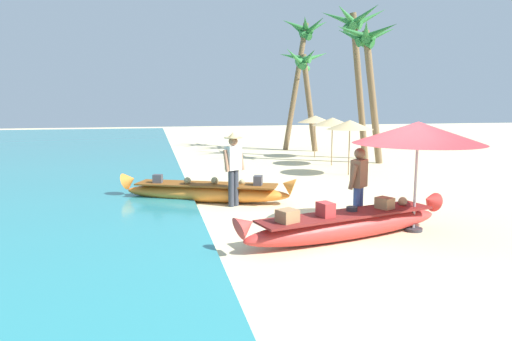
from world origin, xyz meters
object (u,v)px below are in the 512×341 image
palm_tree_mid_cluster (367,50)px  palm_tree_far_behind (303,45)px  boat_orange_midground (207,191)px  palm_tree_tall_inland (304,70)px  palm_tree_leaning_seaward (355,40)px  person_vendor_hatted (233,164)px  patio_umbrella_large (418,133)px  boat_red_foreground (347,224)px  person_tourist_customer (359,183)px

palm_tree_mid_cluster → palm_tree_far_behind: 6.14m
boat_orange_midground → palm_tree_tall_inland: size_ratio=0.84×
palm_tree_leaning_seaward → palm_tree_mid_cluster: 1.76m
palm_tree_far_behind → palm_tree_mid_cluster: bearing=-83.4°
person_vendor_hatted → patio_umbrella_large: 4.35m
boat_orange_midground → person_vendor_hatted: bearing=-48.6°
palm_tree_leaning_seaward → palm_tree_far_behind: 4.50m
person_vendor_hatted → palm_tree_tall_inland: size_ratio=0.35×
boat_orange_midground → palm_tree_leaning_seaward: palm_tree_leaning_seaward is taller
palm_tree_tall_inland → palm_tree_mid_cluster: 5.18m
patio_umbrella_large → palm_tree_tall_inland: bearing=80.0°
boat_orange_midground → palm_tree_tall_inland: 13.15m
boat_red_foreground → palm_tree_leaning_seaward: 13.35m
boat_red_foreground → palm_tree_mid_cluster: palm_tree_mid_cluster is taller
palm_tree_tall_inland → palm_tree_far_behind: size_ratio=0.76×
patio_umbrella_large → palm_tree_mid_cluster: (3.47, 9.43, 2.64)m
boat_orange_midground → person_tourist_customer: 4.19m
palm_tree_far_behind → person_tourist_customer: bearing=-104.1°
boat_red_foreground → palm_tree_far_behind: bearing=74.7°
boat_orange_midground → palm_tree_mid_cluster: size_ratio=0.78×
palm_tree_mid_cluster → boat_red_foreground: bearing=-117.3°
patio_umbrella_large → palm_tree_tall_inland: size_ratio=0.48×
person_tourist_customer → palm_tree_tall_inland: bearing=75.8°
boat_red_foreground → palm_tree_tall_inland: bearing=74.6°
patio_umbrella_large → palm_tree_leaning_seaward: palm_tree_leaning_seaward is taller
boat_red_foreground → palm_tree_tall_inland: palm_tree_tall_inland is taller
palm_tree_leaning_seaward → boat_red_foreground: bearing=-114.7°
person_vendor_hatted → palm_tree_mid_cluster: palm_tree_mid_cluster is taller
palm_tree_leaning_seaward → palm_tree_mid_cluster: palm_tree_leaning_seaward is taller
boat_orange_midground → palm_tree_leaning_seaward: (7.37, 7.48, 4.91)m
palm_tree_far_behind → boat_orange_midground: bearing=-118.5°
person_vendor_hatted → palm_tree_far_behind: (5.87, 12.55, 4.39)m
person_vendor_hatted → person_tourist_customer: bearing=-49.7°
boat_red_foreground → palm_tree_mid_cluster: (4.97, 9.64, 4.29)m
person_tourist_customer → palm_tree_tall_inland: size_ratio=0.31×
palm_tree_tall_inland → person_tourist_customer: bearing=-104.2°
person_tourist_customer → boat_red_foreground: bearing=-128.1°
boat_red_foreground → palm_tree_tall_inland: 15.73m
palm_tree_far_behind → palm_tree_leaning_seaward: bearing=-78.2°
patio_umbrella_large → palm_tree_far_behind: palm_tree_far_behind is taller
palm_tree_mid_cluster → patio_umbrella_large: bearing=-110.2°
palm_tree_mid_cluster → palm_tree_far_behind: size_ratio=0.82×
palm_tree_tall_inland → boat_orange_midground: bearing=-119.7°
palm_tree_tall_inland → boat_red_foreground: bearing=-105.4°
boat_orange_midground → patio_umbrella_large: (3.68, -3.59, 1.67)m
boat_orange_midground → patio_umbrella_large: patio_umbrella_large is taller
palm_tree_leaning_seaward → person_vendor_hatted: bearing=-129.8°
boat_red_foreground → palm_tree_leaning_seaward: bearing=65.3°
person_tourist_customer → patio_umbrella_large: (0.99, -0.44, 1.02)m
boat_red_foreground → palm_tree_tall_inland: (4.06, 14.71, 3.82)m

